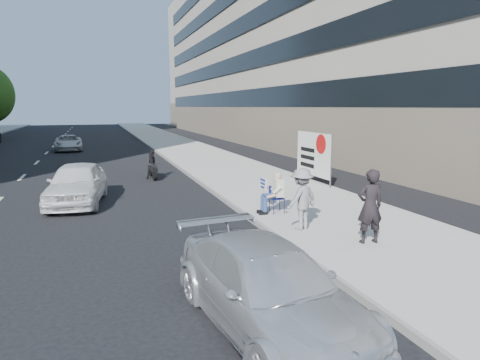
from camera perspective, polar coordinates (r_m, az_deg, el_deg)
name	(u,v)px	position (r m, az deg, el deg)	size (l,w,h in m)	color
ground	(231,253)	(10.41, -1.21, -9.74)	(160.00, 160.00, 0.00)	black
near_sidewalk	(200,155)	(30.36, -5.39, 3.29)	(5.00, 120.00, 0.15)	#9F9C95
near_building	(295,42)	(46.38, 7.30, 17.77)	(14.00, 70.00, 20.00)	#9C9586
seated_protester	(273,190)	(13.49, 4.47, -1.38)	(0.83, 1.11, 1.31)	navy
jogger	(302,199)	(11.77, 8.21, -2.51)	(1.09, 0.63, 1.69)	gray
pedestrian_woman	(370,206)	(10.93, 16.94, -3.38)	(0.67, 0.44, 1.84)	black
protest_banner	(313,154)	(19.23, 9.75, 3.43)	(0.08, 3.06, 2.20)	#4C4C4C
parked_sedan	(268,288)	(6.94, 3.71, -14.13)	(1.87, 4.60, 1.33)	silver
white_sedan_near	(77,183)	(16.47, -20.92, -0.41)	(1.77, 4.41, 1.50)	white
white_sedan_far	(68,143)	(36.90, -21.92, 4.62)	(2.06, 4.46, 1.24)	silver
motorcycle	(153,166)	(21.27, -11.58, 1.90)	(0.73, 2.05, 1.42)	black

